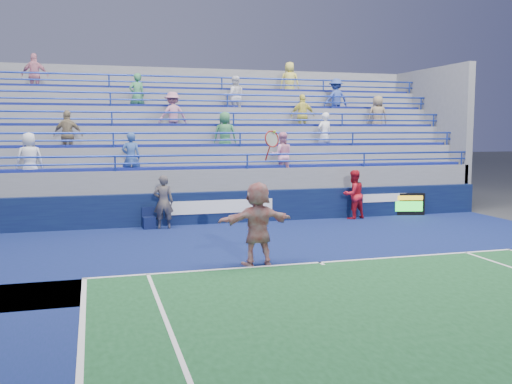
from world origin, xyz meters
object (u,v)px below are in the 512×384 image
object	(u,v)px
serve_speed_board	(408,204)
ball_girl	(353,195)
line_judge	(163,202)
tennis_player	(258,223)
judge_chair	(149,222)

from	to	relation	value
serve_speed_board	ball_girl	xyz separation A→B (m)	(-2.36, -0.19, 0.46)
ball_girl	line_judge	bearing A→B (deg)	-12.02
line_judge	ball_girl	world-z (taller)	ball_girl
tennis_player	line_judge	size ratio (longest dim) A/B	1.82
judge_chair	ball_girl	world-z (taller)	ball_girl
judge_chair	tennis_player	bearing A→B (deg)	-70.82
serve_speed_board	tennis_player	size ratio (longest dim) A/B	0.38
tennis_player	ball_girl	bearing A→B (deg)	47.84
tennis_player	ball_girl	size ratio (longest dim) A/B	1.81
line_judge	ball_girl	bearing A→B (deg)	-170.85
judge_chair	tennis_player	world-z (taller)	tennis_player
serve_speed_board	ball_girl	bearing A→B (deg)	-175.50
serve_speed_board	line_judge	size ratio (longest dim) A/B	0.69
serve_speed_board	judge_chair	size ratio (longest dim) A/B	1.73
serve_speed_board	ball_girl	distance (m)	2.42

